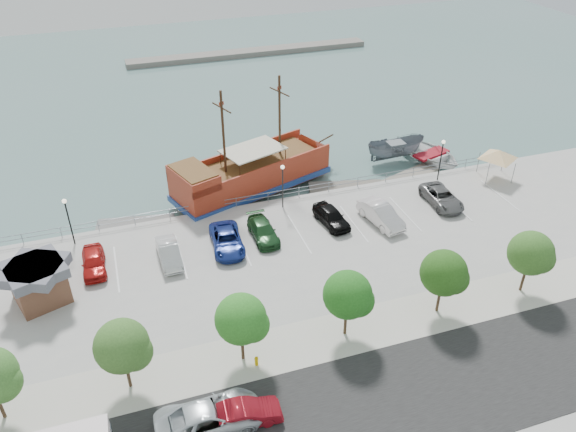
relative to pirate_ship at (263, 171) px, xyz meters
name	(u,v)px	position (x,y,z in m)	size (l,w,h in m)	color
ground	(307,257)	(0.20, -12.09, -1.93)	(160.00, 160.00, 0.00)	slate
street	(401,399)	(0.20, -28.09, -0.92)	(100.00, 8.00, 0.04)	black
sidewalk	(358,330)	(0.20, -22.09, -0.92)	(100.00, 4.00, 0.05)	beige
seawall_railing	(278,195)	(0.20, -4.29, -0.40)	(50.00, 0.06, 1.00)	slate
far_shore	(250,52)	(10.20, 42.91, -1.53)	(40.00, 3.00, 0.80)	slate
pirate_ship	(263,171)	(0.00, 0.00, 0.00)	(18.57, 10.65, 11.53)	#9C2E19
patrol_boat	(395,151)	(14.99, 1.04, -0.70)	(2.38, 6.34, 2.45)	slate
speedboat	(431,157)	(18.52, -0.49, -1.18)	(5.15, 7.21, 1.49)	silver
dock_west	(136,224)	(-12.75, -2.89, -1.74)	(6.77, 1.93, 0.39)	slate
dock_mid	(346,187)	(7.68, -2.89, -1.72)	(7.38, 2.11, 0.42)	#6A645A
dock_east	(409,177)	(14.71, -2.89, -1.73)	(6.96, 1.99, 0.40)	gray
shed	(38,282)	(-20.04, -12.07, 0.71)	(4.78, 4.78, 3.08)	brown
canopy_tent	(500,150)	(21.77, -6.87, 2.05)	(5.03, 5.03, 3.43)	slate
street_van	(210,417)	(-10.79, -26.44, -0.10)	(2.77, 6.01, 1.67)	#B6BFC3
street_sedan	(244,414)	(-8.92, -26.72, -0.24)	(1.47, 4.22, 1.39)	maroon
fire_hydrant	(256,361)	(-7.14, -22.89, -0.54)	(0.25, 0.25, 0.71)	#E3B005
lamp_post_left	(67,214)	(-17.80, -5.59, 2.01)	(0.36, 0.36, 4.28)	black
lamp_post_mid	(283,179)	(0.20, -5.59, 2.01)	(0.36, 0.36, 4.28)	black
lamp_post_right	(442,153)	(16.20, -5.59, 2.01)	(0.36, 0.36, 4.28)	black
tree_b	(125,347)	(-14.65, -22.16, 2.37)	(3.30, 3.20, 5.00)	#473321
tree_c	(244,320)	(-7.65, -22.16, 2.37)	(3.30, 3.20, 5.00)	#473321
tree_d	(350,296)	(-0.65, -22.16, 2.37)	(3.30, 3.20, 5.00)	#473321
tree_e	(446,274)	(6.35, -22.16, 2.37)	(3.30, 3.20, 5.00)	#473321
tree_f	(533,254)	(13.35, -22.16, 2.37)	(3.30, 3.20, 5.00)	#473321
parked_car_a	(94,262)	(-16.36, -9.64, -0.20)	(1.73, 4.30, 1.46)	#B51715
parked_car_b	(169,253)	(-10.70, -10.36, -0.20)	(1.55, 4.45, 1.47)	silver
parked_car_c	(227,240)	(-6.01, -10.08, -0.20)	(2.41, 5.23, 1.45)	navy
parked_car_d	(263,231)	(-2.83, -9.66, -0.26)	(1.89, 4.65, 1.35)	#1C4721
parked_car_e	(331,216)	(3.33, -9.50, -0.18)	(1.78, 4.42, 1.51)	black
parked_car_f	(381,214)	(7.47, -10.67, -0.10)	(1.77, 5.07, 1.67)	white
parked_car_g	(442,197)	(14.10, -9.65, -0.22)	(2.36, 5.11, 1.42)	#5D5D5D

